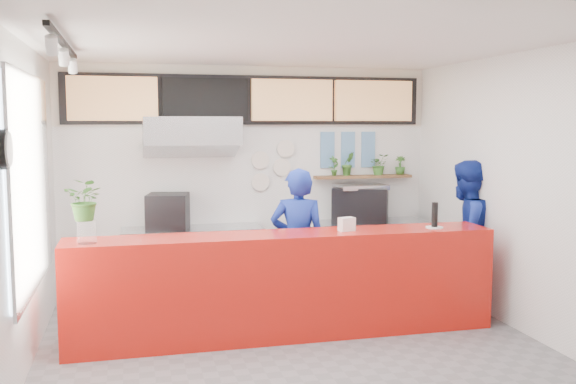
{
  "coord_description": "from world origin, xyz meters",
  "views": [
    {
      "loc": [
        -1.55,
        -6.02,
        2.25
      ],
      "look_at": [
        0.1,
        0.7,
        1.5
      ],
      "focal_mm": 40.0,
      "sensor_mm": 36.0,
      "label": 1
    }
  ],
  "objects_px": {
    "pepper_mill": "(435,215)",
    "staff_right": "(465,234)",
    "panini_oven": "(168,211)",
    "espresso_machine": "(360,204)",
    "service_counter": "(286,285)",
    "staff_center": "(298,244)"
  },
  "relations": [
    {
      "from": "espresso_machine",
      "to": "service_counter",
      "type": "bearing_deg",
      "value": -104.81
    },
    {
      "from": "espresso_machine",
      "to": "staff_right",
      "type": "height_order",
      "value": "staff_right"
    },
    {
      "from": "panini_oven",
      "to": "espresso_machine",
      "type": "bearing_deg",
      "value": 11.77
    },
    {
      "from": "panini_oven",
      "to": "staff_right",
      "type": "relative_size",
      "value": 0.28
    },
    {
      "from": "espresso_machine",
      "to": "staff_center",
      "type": "xyz_separation_m",
      "value": [
        -1.22,
        -1.26,
        -0.27
      ]
    },
    {
      "from": "staff_center",
      "to": "pepper_mill",
      "type": "relative_size",
      "value": 6.5
    },
    {
      "from": "service_counter",
      "to": "staff_center",
      "type": "distance_m",
      "value": 0.68
    },
    {
      "from": "service_counter",
      "to": "pepper_mill",
      "type": "xyz_separation_m",
      "value": [
        1.66,
        -0.07,
        0.7
      ]
    },
    {
      "from": "espresso_machine",
      "to": "staff_center",
      "type": "bearing_deg",
      "value": -109.04
    },
    {
      "from": "staff_right",
      "to": "pepper_mill",
      "type": "bearing_deg",
      "value": 15.36
    },
    {
      "from": "panini_oven",
      "to": "staff_center",
      "type": "bearing_deg",
      "value": -30.63
    },
    {
      "from": "service_counter",
      "to": "staff_center",
      "type": "height_order",
      "value": "staff_center"
    },
    {
      "from": "staff_right",
      "to": "pepper_mill",
      "type": "relative_size",
      "value": 6.72
    },
    {
      "from": "pepper_mill",
      "to": "service_counter",
      "type": "bearing_deg",
      "value": 177.71
    },
    {
      "from": "pepper_mill",
      "to": "staff_right",
      "type": "bearing_deg",
      "value": 40.82
    },
    {
      "from": "espresso_machine",
      "to": "pepper_mill",
      "type": "relative_size",
      "value": 2.75
    },
    {
      "from": "espresso_machine",
      "to": "staff_center",
      "type": "relative_size",
      "value": 0.42
    },
    {
      "from": "staff_right",
      "to": "pepper_mill",
      "type": "height_order",
      "value": "staff_right"
    },
    {
      "from": "service_counter",
      "to": "staff_right",
      "type": "relative_size",
      "value": 2.5
    },
    {
      "from": "service_counter",
      "to": "panini_oven",
      "type": "relative_size",
      "value": 8.99
    },
    {
      "from": "staff_center",
      "to": "staff_right",
      "type": "distance_m",
      "value": 2.1
    },
    {
      "from": "espresso_machine",
      "to": "pepper_mill",
      "type": "bearing_deg",
      "value": -59.93
    }
  ]
}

